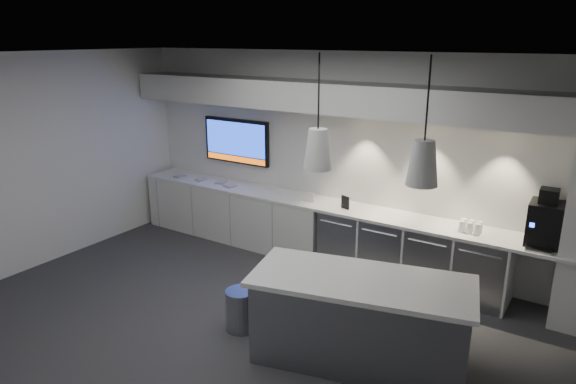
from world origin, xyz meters
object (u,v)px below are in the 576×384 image
Objects in this scene: wall_tv at (236,141)px; island at (360,320)px; coffee_machine at (545,222)px; bin at (241,310)px.

wall_tv reaches higher than island.
island is (3.29, -2.22, -1.10)m from wall_tv.
island is 2.49m from coffee_machine.
coffee_machine reaches higher than island.
wall_tv is 4.12m from island.
coffee_machine is (4.63, -0.25, -0.39)m from wall_tv.
island is 4.89× the size of bin.
island is at bearing -125.99° from coffee_machine.
wall_tv is at bearing 128.55° from bin.
island reaches higher than bin.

